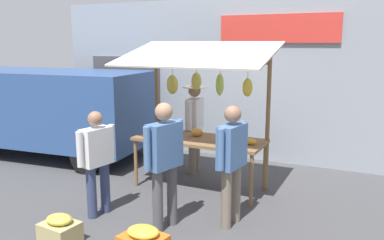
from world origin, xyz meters
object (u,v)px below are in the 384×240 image
(parked_van, at_px, (43,105))
(produce_crate_side, at_px, (60,230))
(vendor_with_sunhat, at_px, (194,121))
(shopper_with_shopping_bag, at_px, (164,156))
(shopper_with_ponytail, at_px, (97,157))
(market_stall, at_px, (199,99))
(shopper_in_grey_tee, at_px, (232,157))

(parked_van, relative_size, produce_crate_side, 9.27)
(vendor_with_sunhat, xyz_separation_m, shopper_with_shopping_bag, (-0.65, 2.33, -0.01))
(shopper_with_ponytail, bearing_deg, parked_van, 66.99)
(shopper_with_ponytail, bearing_deg, vendor_with_sunhat, 0.60)
(shopper_with_ponytail, distance_m, produce_crate_side, 1.13)
(market_stall, distance_m, shopper_in_grey_tee, 1.62)
(shopper_in_grey_tee, xyz_separation_m, shopper_with_ponytail, (1.85, 0.52, -0.09))
(shopper_with_shopping_bag, xyz_separation_m, shopper_with_ponytail, (1.08, 0.05, -0.13))
(shopper_with_shopping_bag, height_order, parked_van, parked_van)
(shopper_with_shopping_bag, bearing_deg, market_stall, 21.96)
(produce_crate_side, bearing_deg, vendor_with_sunhat, -96.13)
(market_stall, xyz_separation_m, shopper_in_grey_tee, (-1.01, 1.14, -0.57))
(vendor_with_sunhat, relative_size, parked_van, 0.37)
(shopper_with_ponytail, relative_size, parked_van, 0.34)
(market_stall, relative_size, parked_van, 0.55)
(shopper_with_shopping_bag, xyz_separation_m, parked_van, (4.19, -2.04, 0.12))
(produce_crate_side, bearing_deg, market_stall, -106.75)
(shopper_with_ponytail, height_order, parked_van, parked_van)
(shopper_with_shopping_bag, relative_size, parked_van, 0.38)
(shopper_with_ponytail, relative_size, produce_crate_side, 3.13)
(shopper_with_shopping_bag, distance_m, produce_crate_side, 1.60)
(shopper_in_grey_tee, distance_m, shopper_with_ponytail, 1.92)
(shopper_in_grey_tee, relative_size, shopper_with_shopping_bag, 0.97)
(vendor_with_sunhat, height_order, produce_crate_side, vendor_with_sunhat)
(market_stall, distance_m, shopper_with_shopping_bag, 1.71)
(vendor_with_sunhat, bearing_deg, produce_crate_side, -14.85)
(vendor_with_sunhat, bearing_deg, shopper_in_grey_tee, 28.61)
(vendor_with_sunhat, bearing_deg, shopper_with_ponytail, -18.93)
(market_stall, height_order, shopper_in_grey_tee, market_stall)
(shopper_with_shopping_bag, xyz_separation_m, produce_crate_side, (1.00, 0.93, -0.84))
(market_stall, distance_m, parked_van, 4.00)
(shopper_with_shopping_bag, distance_m, shopper_with_ponytail, 1.08)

